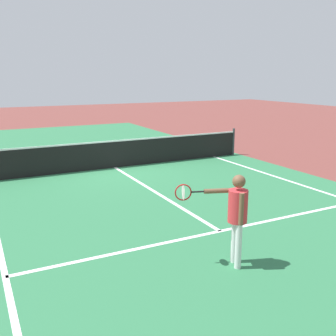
# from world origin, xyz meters

# --- Properties ---
(ground_plane) EXTENTS (60.00, 60.00, 0.00)m
(ground_plane) POSITION_xyz_m (0.00, 0.00, 0.00)
(ground_plane) COLOR brown
(court_surface_inbounds) EXTENTS (10.62, 24.40, 0.00)m
(court_surface_inbounds) POSITION_xyz_m (0.00, 0.00, 0.00)
(court_surface_inbounds) COLOR #2D7247
(court_surface_inbounds) RESTS_ON ground_plane
(line_sideline_left) EXTENTS (0.10, 11.89, 0.01)m
(line_sideline_left) POSITION_xyz_m (-4.11, -5.95, 0.00)
(line_sideline_left) COLOR white
(line_sideline_left) RESTS_ON ground_plane
(line_service_near) EXTENTS (8.22, 0.10, 0.01)m
(line_service_near) POSITION_xyz_m (0.00, -6.40, 0.00)
(line_service_near) COLOR white
(line_service_near) RESTS_ON ground_plane
(line_center_service) EXTENTS (0.10, 6.40, 0.01)m
(line_center_service) POSITION_xyz_m (0.00, -3.20, 0.00)
(line_center_service) COLOR white
(line_center_service) RESTS_ON ground_plane
(net) EXTENTS (10.14, 0.09, 1.07)m
(net) POSITION_xyz_m (0.00, 0.00, 0.49)
(net) COLOR #33383D
(net) RESTS_ON ground_plane
(player_near) EXTENTS (1.07, 0.76, 1.57)m
(player_near) POSITION_xyz_m (-0.63, -7.72, 0.97)
(player_near) COLOR white
(player_near) RESTS_ON ground_plane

